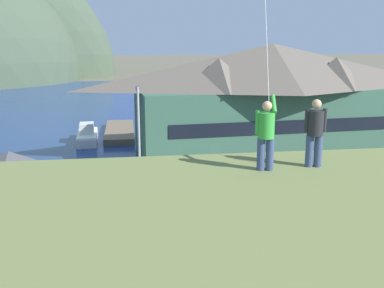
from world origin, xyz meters
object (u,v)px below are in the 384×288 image
person_companion (315,131)px  wharf_dock (120,132)px  parked_car_front_row_silver (242,235)px  moored_boat_wharfside (87,136)px  parked_car_mid_row_center (297,204)px  person_kite_flyer (266,133)px  parking_light_pole (139,136)px  storage_shed_near_lot (12,192)px  parked_car_back_row_right (166,205)px  harbor_lodge (272,97)px  parked_car_mid_row_far (41,262)px  parked_car_front_row_end (342,245)px

person_companion → wharf_dock: bearing=97.9°
parked_car_front_row_silver → moored_boat_wharfside: bearing=109.7°
wharf_dock → parked_car_mid_row_center: parked_car_mid_row_center is taller
wharf_dock → person_kite_flyer: (4.34, -40.96, 8.08)m
moored_boat_wharfside → parking_light_pole: 19.35m
storage_shed_near_lot → parked_car_back_row_right: (8.48, 0.57, -1.43)m
parking_light_pole → storage_shed_near_lot: bearing=-146.0°
harbor_lodge → moored_boat_wharfside: size_ratio=4.16×
parked_car_mid_row_far → parked_car_mid_row_center: size_ratio=1.01×
wharf_dock → moored_boat_wharfside: 4.91m
storage_shed_near_lot → wharf_dock: (5.45, 26.71, -2.14)m
parked_car_mid_row_far → parked_car_mid_row_center: 14.81m
parked_car_front_row_silver → parked_car_back_row_right: 5.92m
parked_car_mid_row_far → parking_light_pole: bearing=65.9°
harbor_lodge → parked_car_mid_row_center: harbor_lodge is taller
harbor_lodge → parked_car_mid_row_center: size_ratio=6.23×
parking_light_pole → person_kite_flyer: (2.68, -19.05, 4.00)m
person_kite_flyer → parked_car_back_row_right: bearing=95.1°
parked_car_front_row_silver → person_companion: (-0.78, -9.86, 7.35)m
storage_shed_near_lot → parked_car_mid_row_center: (16.26, -0.44, -1.43)m
parked_car_front_row_end → harbor_lodge: bearing=81.5°
storage_shed_near_lot → parked_car_front_row_end: bearing=-19.9°
wharf_dock → parked_car_back_row_right: 26.32m
parked_car_mid_row_center → parked_car_front_row_end: bearing=-88.4°
parked_car_mid_row_center → person_kite_flyer: (-6.47, -13.81, 7.36)m
wharf_dock → parked_car_mid_row_far: bearing=-95.3°
parked_car_front_row_silver → person_companion: 12.32m
parked_car_mid_row_far → parked_car_mid_row_center: same height
moored_boat_wharfside → parking_light_pole: size_ratio=0.84×
parked_car_mid_row_center → moored_boat_wharfside: bearing=121.0°
harbor_lodge → parking_light_pole: 16.43m
parked_car_back_row_right → person_kite_flyer: (1.31, -14.83, 7.36)m
parked_car_front_row_silver → parked_car_back_row_right: bearing=125.2°
wharf_dock → parked_car_front_row_silver: parked_car_front_row_silver is taller
storage_shed_near_lot → parked_car_front_row_silver: 12.72m
wharf_dock → parked_car_front_row_end: bearing=-71.4°
parked_car_mid_row_center → parked_car_mid_row_far: bearing=-159.2°
parked_car_back_row_right → parked_car_mid_row_center: bearing=-7.4°
wharf_dock → parked_car_front_row_silver: (6.45, -30.97, 0.71)m
parked_car_mid_row_center → parked_car_back_row_right: same height
harbor_lodge → parked_car_front_row_silver: harbor_lodge is taller
moored_boat_wharfside → parked_car_front_row_end: size_ratio=1.49×
parked_car_front_row_silver → person_kite_flyer: (-2.10, -9.99, 7.36)m
parked_car_back_row_right → person_companion: person_companion is taller
parked_car_mid_row_far → parked_car_front_row_end: size_ratio=1.00×
parked_car_front_row_end → parked_car_mid_row_center: (-0.15, 5.52, 0.00)m
parking_light_pole → moored_boat_wharfside: bearing=105.3°
parked_car_back_row_right → person_companion: bearing=-79.8°
harbor_lodge → person_companion: 30.85m
moored_boat_wharfside → parked_car_front_row_end: bearing=-63.8°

